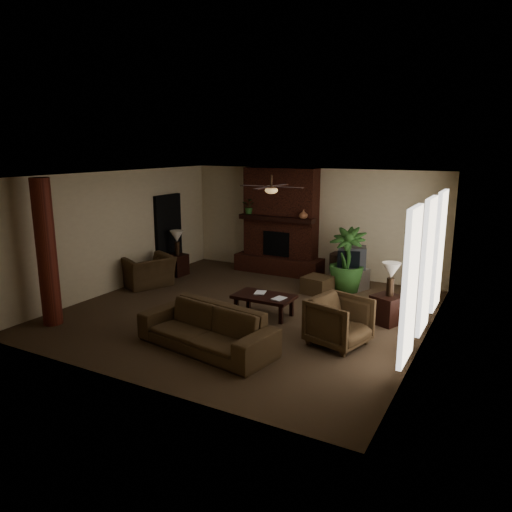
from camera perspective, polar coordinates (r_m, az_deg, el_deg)
The scene contains 23 objects.
room_shell at distance 9.68m, azimuth -1.13°, elevation 1.27°, with size 7.00×7.00×7.00m.
fireplace at distance 12.89m, azimuth 2.88°, elevation 3.09°, with size 2.40×0.70×2.80m.
windows at distance 8.76m, azimuth 19.59°, elevation -1.08°, with size 0.08×3.65×2.35m.
log_column at distance 9.81m, azimuth -23.61°, elevation 0.33°, with size 0.36×0.36×2.80m, color maroon.
doorway at distance 13.12m, azimuth -10.34°, elevation 2.60°, with size 0.10×1.00×2.10m, color black.
ceiling_fan at distance 9.59m, azimuth 1.83°, elevation 7.98°, with size 1.35×1.35×0.37m.
sofa at distance 8.17m, azimuth -5.93°, elevation -7.74°, with size 2.45×0.72×0.96m, color #45321D.
armchair_left at distance 12.00m, azimuth -12.77°, elevation -1.18°, with size 1.14×0.74×0.99m, color #45321D.
armchair_right at distance 8.40m, azimuth 9.85°, elevation -7.43°, with size 0.90×0.84×0.93m, color #45321D.
coffee_table at distance 9.69m, azimuth 0.95°, elevation -5.00°, with size 1.20×0.70×0.43m.
ottoman at distance 11.28m, azimuth 7.31°, elevation -3.43°, with size 0.60×0.60×0.40m, color #45321D.
tv_stand at distance 11.87m, azimuth 11.02°, elevation -2.48°, with size 0.85×0.50×0.50m, color silver.
tv at distance 11.70m, azimuth 11.31°, elevation -0.14°, with size 0.77×0.70×0.52m.
floor_vase at distance 12.33m, azimuth 9.48°, elevation -0.97°, with size 0.34×0.34×0.77m.
floor_plant at distance 11.53m, azimuth 10.66°, elevation -2.05°, with size 0.84×1.51×0.84m, color #2E5823.
side_table_left at distance 12.93m, azimuth -9.47°, elevation -1.03°, with size 0.50×0.50×0.55m, color black.
lamp_left at distance 12.75m, azimuth -9.37°, elevation 2.12°, with size 0.40×0.40×0.65m.
side_table_right at distance 9.66m, azimuth 15.26°, elevation -6.14°, with size 0.50×0.50×0.55m, color black.
lamp_right at distance 9.48m, azimuth 15.75°, elevation -1.94°, with size 0.45×0.45×0.65m.
mantel_plant at distance 13.01m, azimuth -0.74°, elevation 5.73°, with size 0.38×0.42×0.33m, color #2E5823.
mantel_vase at distance 12.22m, azimuth 5.65°, elevation 4.94°, with size 0.22×0.23×0.22m, color #955B3B.
book_a at distance 9.77m, azimuth -0.12°, elevation -3.61°, with size 0.22×0.03×0.29m, color #999999.
book_b at distance 9.46m, azimuth 2.23°, elevation -4.18°, with size 0.21×0.02×0.29m, color #999999.
Camera 1 is at (4.70, -8.23, 3.36)m, focal length 33.70 mm.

